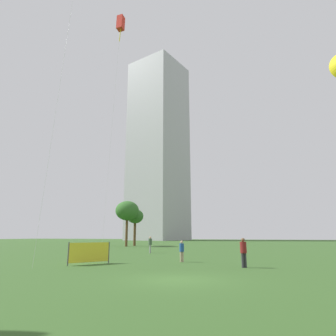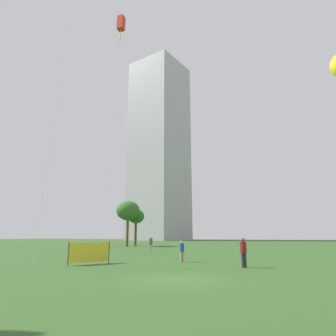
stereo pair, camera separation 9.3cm
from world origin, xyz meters
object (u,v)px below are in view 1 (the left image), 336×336
(person_standing_3, at_px, (243,250))
(kite_flying_0, at_px, (121,24))
(park_tree_0, at_px, (127,211))
(person_standing_0, at_px, (150,243))
(person_standing_1, at_px, (182,250))
(event_banner, at_px, (90,252))
(park_tree_1, at_px, (135,217))
(distant_highrise_0, at_px, (158,148))

(person_standing_3, bearing_deg, kite_flying_0, 106.39)
(person_standing_3, relative_size, kite_flying_0, 0.06)
(park_tree_0, bearing_deg, person_standing_0, -54.78)
(park_tree_0, bearing_deg, person_standing_3, -51.11)
(person_standing_3, bearing_deg, person_standing_1, 112.62)
(person_standing_0, height_order, person_standing_3, person_standing_0)
(person_standing_0, bearing_deg, event_banner, -15.93)
(kite_flying_0, xyz_separation_m, park_tree_0, (-8.36, 19.45, -23.60))
(kite_flying_0, bearing_deg, park_tree_0, 113.25)
(park_tree_1, xyz_separation_m, event_banner, (13.82, -35.07, -4.77))
(park_tree_0, xyz_separation_m, park_tree_1, (-0.14, 3.67, -0.89))
(person_standing_0, bearing_deg, park_tree_1, -171.15)
(person_standing_0, xyz_separation_m, kite_flying_0, (-3.91, -2.07, 28.99))
(person_standing_1, height_order, event_banner, person_standing_1)
(person_standing_3, distance_m, park_tree_0, 38.76)
(event_banner, bearing_deg, person_standing_3, 8.34)
(person_standing_0, distance_m, distant_highrise_0, 99.46)
(kite_flying_0, xyz_separation_m, park_tree_1, (-8.50, 23.11, -24.49))
(person_standing_3, bearing_deg, park_tree_0, 88.81)
(distant_highrise_0, distance_m, event_banner, 112.23)
(person_standing_0, xyz_separation_m, park_tree_1, (-12.41, 21.04, 4.50))
(person_standing_0, distance_m, event_banner, 14.10)
(kite_flying_0, height_order, distant_highrise_0, distant_highrise_0)
(park_tree_0, height_order, event_banner, park_tree_0)
(person_standing_0, height_order, park_tree_1, park_tree_1)
(kite_flying_0, distance_m, distant_highrise_0, 92.60)
(kite_flying_0, xyz_separation_m, distant_highrise_0, (-29.36, 87.23, 10.18))
(person_standing_1, distance_m, distant_highrise_0, 110.52)
(kite_flying_0, distance_m, park_tree_0, 31.70)
(event_banner, bearing_deg, person_standing_0, 95.74)
(kite_flying_0, bearing_deg, event_banner, -66.01)
(person_standing_1, height_order, person_standing_3, person_standing_3)
(person_standing_3, bearing_deg, event_banner, 148.26)
(person_standing_1, distance_m, event_banner, 6.85)
(kite_flying_0, distance_m, event_banner, 32.05)
(person_standing_3, bearing_deg, distant_highrise_0, 74.71)
(person_standing_1, xyz_separation_m, kite_flying_0, (-10.85, 7.90, 29.16))
(kite_flying_0, height_order, park_tree_0, kite_flying_0)
(person_standing_1, relative_size, park_tree_0, 0.19)
(park_tree_1, bearing_deg, person_standing_1, -58.05)
(person_standing_1, relative_size, person_standing_3, 0.87)
(person_standing_0, relative_size, park_tree_0, 0.22)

